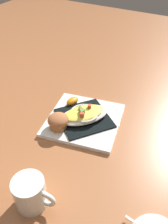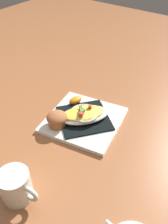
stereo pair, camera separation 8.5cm
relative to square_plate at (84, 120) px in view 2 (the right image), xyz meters
The scene contains 7 objects.
ground_plane 0.01m from the square_plate, ahead, with size 2.60×2.60×0.00m, color #9E5E37.
square_plate is the anchor object (origin of this frame).
folded_napkin 0.01m from the square_plate, ahead, with size 0.17×0.17×0.01m, color black.
gratin_dish 0.03m from the square_plate, 86.03° to the left, with size 0.19×0.20×0.04m.
muffin 0.10m from the square_plate, 55.79° to the left, with size 0.07×0.07×0.05m.
orange_garnish 0.10m from the square_plate, 33.72° to the right, with size 0.05×0.06×0.02m.
coffee_mug 0.35m from the square_plate, 96.06° to the left, with size 0.11×0.08×0.09m.
Camera 2 is at (-0.39, 0.53, 0.58)m, focal length 38.71 mm.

